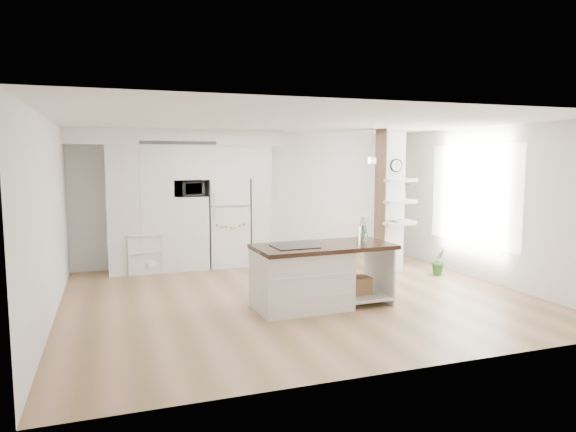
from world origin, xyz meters
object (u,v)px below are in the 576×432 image
object	(u,v)px
refrigerator	(227,222)
bookshelf	(146,256)
floor_plant_a	(439,261)
kitchen_island	(309,275)

from	to	relation	value
refrigerator	bookshelf	xyz separation A→B (m)	(-1.60, -0.18, -0.55)
bookshelf	floor_plant_a	size ratio (longest dim) A/B	1.43
bookshelf	floor_plant_a	bearing A→B (deg)	-23.76
bookshelf	floor_plant_a	world-z (taller)	bookshelf
bookshelf	floor_plant_a	distance (m)	5.47
refrigerator	kitchen_island	bearing A→B (deg)	-81.83
kitchen_island	refrigerator	bearing A→B (deg)	95.79
kitchen_island	bookshelf	size ratio (longest dim) A/B	2.72
bookshelf	kitchen_island	bearing A→B (deg)	-59.34
refrigerator	bookshelf	world-z (taller)	refrigerator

